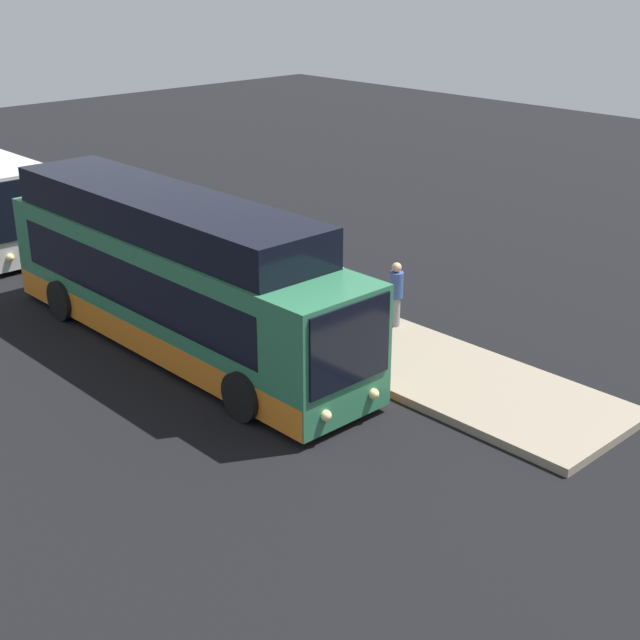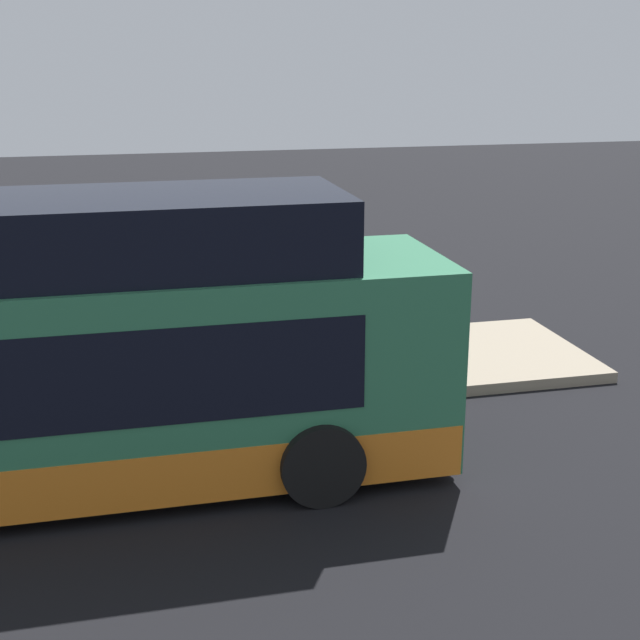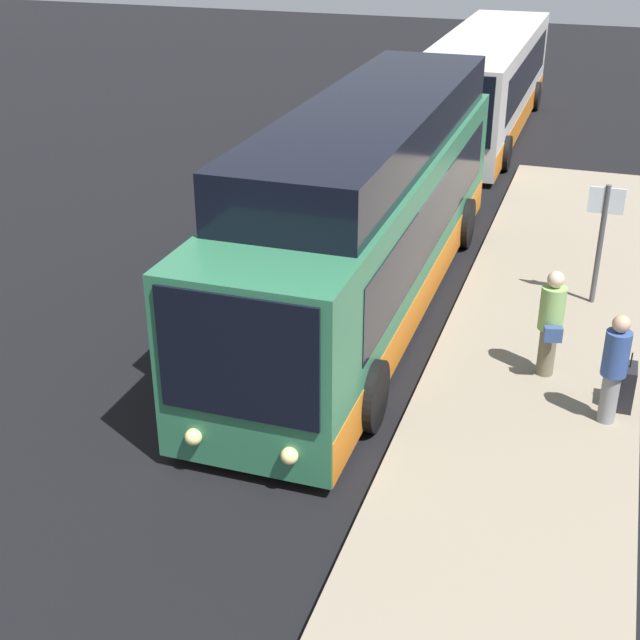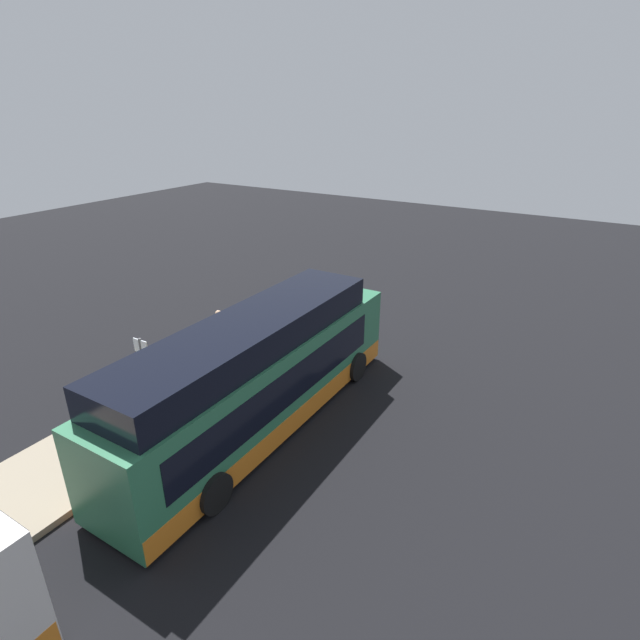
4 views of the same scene
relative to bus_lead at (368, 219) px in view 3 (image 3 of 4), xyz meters
The scene contains 8 objects.
ground 1.75m from the bus_lead, 31.37° to the left, with size 80.00×80.00×0.00m, color black.
platform 3.79m from the bus_lead, 86.38° to the left, with size 20.00×3.37×0.20m.
bus_lead is the anchor object (origin of this frame).
bus_second 13.90m from the bus_lead, behind, with size 12.18×2.88×3.06m.
passenger_boarding 4.19m from the bus_lead, 60.10° to the left, with size 0.63×0.48×1.80m.
passenger_waiting 5.64m from the bus_lead, 55.17° to the left, with size 0.52×0.52×1.73m.
suitcase 5.68m from the bus_lead, 60.75° to the left, with size 0.47×0.22×0.93m.
sign_post 4.30m from the bus_lead, 103.93° to the left, with size 0.10×0.64×2.30m.
Camera 3 is at (14.94, 3.99, 7.39)m, focal length 50.00 mm.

